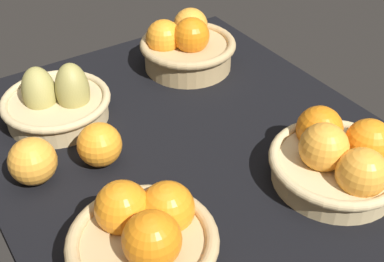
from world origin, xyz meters
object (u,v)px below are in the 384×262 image
basket_far_right_pears (57,102)px  loose_orange_back_gap (33,161)px  basket_far_left (145,239)px  loose_orange_front_gap (99,145)px  basket_near_right (186,46)px  basket_near_left (339,159)px

basket_far_right_pears → loose_orange_back_gap: 17.83cm
basket_far_left → loose_orange_front_gap: size_ratio=2.68×
basket_far_left → loose_orange_front_gap: basket_far_left is taller
basket_far_left → basket_near_right: 56.26cm
basket_far_left → basket_far_right_pears: basket_far_right_pears is taller
loose_orange_front_gap → loose_orange_back_gap: loose_orange_back_gap is taller
basket_near_left → basket_far_right_pears: bearing=37.8°
basket_far_right_pears → basket_near_right: bearing=-83.4°
basket_near_left → basket_near_right: size_ratio=1.05×
basket_near_left → basket_near_right: bearing=0.8°
basket_near_right → basket_near_left: bearing=-179.2°
basket_far_left → basket_far_right_pears: size_ratio=1.00×
loose_orange_front_gap → loose_orange_back_gap: 11.44cm
loose_orange_back_gap → basket_near_right: bearing=-66.4°
basket_far_left → loose_orange_back_gap: bearing=15.9°
basket_far_left → loose_orange_front_gap: 23.89cm
basket_near_right → loose_orange_front_gap: bearing=123.4°
basket_far_right_pears → basket_near_right: (3.74, -32.36, 1.26)cm
loose_orange_front_gap → loose_orange_back_gap: size_ratio=0.97×
basket_near_left → basket_far_left: basket_far_left is taller
basket_near_left → loose_orange_front_gap: size_ratio=2.88×
basket_near_left → loose_orange_front_gap: 40.89cm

